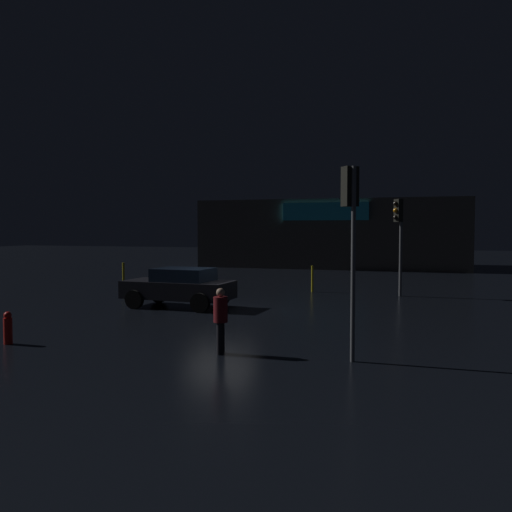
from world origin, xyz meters
TOP-DOWN VIEW (x-y plane):
  - ground_plane at (0.00, 0.00)m, footprint 120.00×120.00m
  - store_building at (0.34, 24.51)m, footprint 19.95×9.46m
  - traffic_signal_main at (6.12, 5.88)m, footprint 0.42×0.42m
  - traffic_signal_opposite at (5.64, -6.40)m, footprint 0.41×0.43m
  - car_near at (-1.61, -0.07)m, footprint 4.19×2.17m
  - pedestrian at (2.64, -6.70)m, footprint 0.35×0.35m
  - fire_hydrant at (-3.02, -7.33)m, footprint 0.22×0.22m
  - bollard_kerb_a at (-8.37, 7.06)m, footprint 0.12×0.12m
  - bollard_kerb_b at (2.18, 6.36)m, footprint 0.10×0.10m

SIDE VIEW (x-z plane):
  - ground_plane at x=0.00m, z-range 0.00..0.00m
  - fire_hydrant at x=-3.02m, z-range -0.01..0.84m
  - bollard_kerb_a at x=-8.37m, z-range 0.00..1.14m
  - bollard_kerb_b at x=2.18m, z-range 0.00..1.24m
  - car_near at x=-1.61m, z-range 0.05..1.54m
  - pedestrian at x=2.64m, z-range 0.12..1.70m
  - store_building at x=0.34m, z-range 0.00..5.15m
  - traffic_signal_main at x=6.12m, z-range 1.00..5.27m
  - traffic_signal_opposite at x=5.64m, z-range 1.19..5.57m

